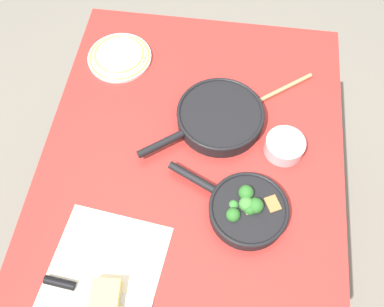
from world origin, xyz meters
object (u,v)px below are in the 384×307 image
(dinner_plate_stack, at_px, (119,56))
(prep_bowl_steel, at_px, (285,146))
(skillet_eggs, at_px, (219,117))
(skillet_broccoli, at_px, (247,209))
(grater_knife, at_px, (82,289))
(wooden_spoon, at_px, (257,102))
(cheese_block, at_px, (105,297))

(dinner_plate_stack, bearing_deg, prep_bowl_steel, -117.08)
(skillet_eggs, relative_size, dinner_plate_stack, 1.68)
(skillet_broccoli, xyz_separation_m, grater_knife, (-0.28, 0.42, -0.02))
(grater_knife, bearing_deg, skillet_broccoli, 38.84)
(dinner_plate_stack, bearing_deg, skillet_broccoli, -137.01)
(skillet_broccoli, bearing_deg, dinner_plate_stack, -22.11)
(wooden_spoon, distance_m, dinner_plate_stack, 0.52)
(wooden_spoon, distance_m, prep_bowl_steel, 0.20)
(skillet_eggs, distance_m, cheese_block, 0.65)
(skillet_eggs, distance_m, prep_bowl_steel, 0.23)
(prep_bowl_steel, bearing_deg, grater_knife, 134.14)
(skillet_eggs, xyz_separation_m, dinner_plate_stack, (0.22, 0.38, -0.01))
(skillet_eggs, xyz_separation_m, prep_bowl_steel, (-0.08, -0.21, -0.00))
(skillet_broccoli, height_order, prep_bowl_steel, skillet_broccoli)
(skillet_eggs, bearing_deg, cheese_block, 30.81)
(skillet_eggs, height_order, dinner_plate_stack, skillet_eggs)
(skillet_broccoli, height_order, dinner_plate_stack, skillet_broccoli)
(wooden_spoon, xyz_separation_m, cheese_block, (-0.69, 0.36, 0.01))
(grater_knife, height_order, dinner_plate_stack, dinner_plate_stack)
(skillet_eggs, relative_size, grater_knife, 1.28)
(skillet_broccoli, height_order, skillet_eggs, skillet_broccoli)
(grater_knife, xyz_separation_m, dinner_plate_stack, (0.81, 0.08, 0.00))
(skillet_broccoli, height_order, cheese_block, skillet_broccoli)
(skillet_broccoli, relative_size, dinner_plate_stack, 1.60)
(skillet_broccoli, distance_m, grater_knife, 0.50)
(grater_knife, bearing_deg, prep_bowl_steel, 49.30)
(prep_bowl_steel, bearing_deg, skillet_broccoli, 155.74)
(skillet_broccoli, relative_size, prep_bowl_steel, 2.96)
(dinner_plate_stack, bearing_deg, wooden_spoon, -104.60)
(skillet_broccoli, height_order, grater_knife, skillet_broccoli)
(skillet_broccoli, bearing_deg, wooden_spoon, -66.32)
(grater_knife, distance_m, dinner_plate_stack, 0.81)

